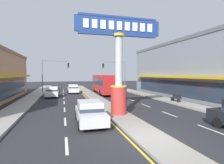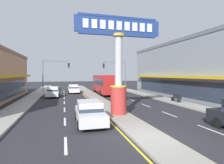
% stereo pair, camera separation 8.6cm
% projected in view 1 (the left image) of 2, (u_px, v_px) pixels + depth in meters
% --- Properties ---
extents(ground_plane, '(160.00, 160.00, 0.00)m').
position_uv_depth(ground_plane, '(151.00, 139.00, 9.18)').
color(ground_plane, '#28282D').
extents(median_strip, '(1.95, 52.00, 0.14)m').
position_uv_depth(median_strip, '(93.00, 96.00, 26.49)').
color(median_strip, gray).
rests_on(median_strip, ground).
extents(sidewalk_left, '(2.22, 60.00, 0.18)m').
position_uv_depth(sidewalk_left, '(28.00, 100.00, 22.21)').
color(sidewalk_left, '#9E9B93').
rests_on(sidewalk_left, ground).
extents(sidewalk_right, '(2.22, 60.00, 0.18)m').
position_uv_depth(sidewalk_right, '(152.00, 96.00, 26.91)').
color(sidewalk_right, '#9E9B93').
rests_on(sidewalk_right, ground).
extents(lane_markings, '(8.69, 52.00, 0.01)m').
position_uv_depth(lane_markings, '(95.00, 98.00, 25.19)').
color(lane_markings, silver).
rests_on(lane_markings, ground).
extents(district_sign, '(7.08, 1.37, 7.91)m').
position_uv_depth(district_sign, '(119.00, 67.00, 14.32)').
color(district_sign, '#B7332D').
rests_on(district_sign, median_strip).
extents(storefront_right, '(9.17, 25.34, 8.27)m').
position_uv_depth(storefront_right, '(195.00, 69.00, 26.52)').
color(storefront_right, gray).
rests_on(storefront_right, ground).
extents(traffic_light_left_side, '(4.86, 0.46, 6.20)m').
position_uv_depth(traffic_light_left_side, '(52.00, 70.00, 32.49)').
color(traffic_light_left_side, slate).
rests_on(traffic_light_left_side, ground).
extents(traffic_light_right_side, '(4.86, 0.46, 6.20)m').
position_uv_depth(traffic_light_right_side, '(117.00, 70.00, 35.73)').
color(traffic_light_right_side, slate).
rests_on(traffic_light_right_side, ground).
extents(sedan_near_right_lane, '(1.92, 4.34, 1.53)m').
position_uv_depth(sedan_near_right_lane, '(73.00, 89.00, 31.90)').
color(sedan_near_right_lane, white).
rests_on(sedan_near_right_lane, ground).
extents(sedan_far_right_lane, '(1.88, 4.32, 1.53)m').
position_uv_depth(sedan_far_right_lane, '(90.00, 112.00, 12.12)').
color(sedan_far_right_lane, silver).
rests_on(sedan_far_right_lane, ground).
extents(sedan_mid_left_lane, '(1.87, 4.31, 1.53)m').
position_uv_depth(sedan_mid_left_lane, '(52.00, 92.00, 26.32)').
color(sedan_mid_left_lane, white).
rests_on(sedan_mid_left_lane, ground).
extents(bus_far_left_oncoming, '(2.83, 11.26, 3.26)m').
position_uv_depth(bus_far_left_oncoming, '(104.00, 83.00, 31.18)').
color(bus_far_left_oncoming, '#B21E1E').
rests_on(bus_far_left_oncoming, ground).
extents(street_bench, '(0.48, 1.60, 0.88)m').
position_uv_depth(street_bench, '(176.00, 98.00, 20.75)').
color(street_bench, '#232328').
rests_on(street_bench, sidewalk_right).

